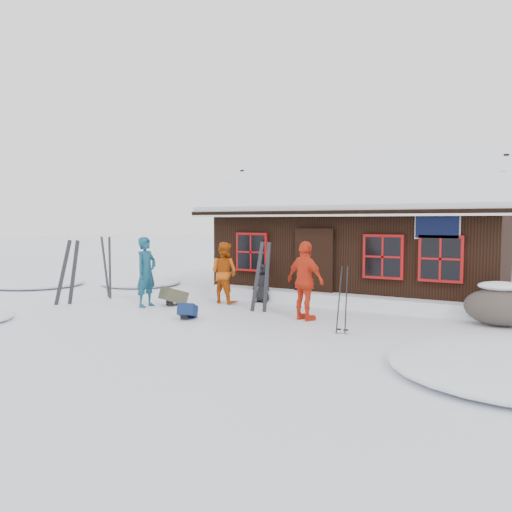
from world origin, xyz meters
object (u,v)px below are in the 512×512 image
object	(u,v)px
skier_teal	(146,272)
skier_crouched	(262,283)
skier_orange_right	(305,281)
backpack_blue	(188,313)
ski_pair_left	(68,273)
ski_poles	(343,301)
boulder	(500,306)
skier_orange_left	(224,273)
backpack_olive	(174,299)

from	to	relation	value
skier_teal	skier_crouched	distance (m)	3.16
skier_orange_right	backpack_blue	world-z (taller)	skier_orange_right
ski_pair_left	backpack_blue	world-z (taller)	ski_pair_left
skier_teal	ski_poles	size ratio (longest dim) A/B	1.32
ski_poles	boulder	bearing A→B (deg)	42.27
skier_orange_left	backpack_olive	bearing A→B (deg)	49.38
skier_crouched	ski_pair_left	xyz separation A→B (m)	(-4.34, -2.96, 0.33)
skier_crouched	ski_poles	world-z (taller)	ski_poles
skier_teal	ski_pair_left	size ratio (longest dim) A/B	1.02
skier_teal	skier_orange_right	bearing A→B (deg)	-85.99
ski_pair_left	backpack_blue	bearing A→B (deg)	-24.54
ski_pair_left	backpack_olive	bearing A→B (deg)	3.44
skier_teal	skier_orange_right	size ratio (longest dim) A/B	1.02
boulder	backpack_blue	size ratio (longest dim) A/B	3.04
skier_teal	skier_orange_left	world-z (taller)	skier_teal
boulder	backpack_blue	distance (m)	6.90
skier_teal	skier_orange_left	distance (m)	2.10
skier_teal	backpack_olive	xyz separation A→B (m)	(0.46, 0.55, -0.75)
skier_teal	skier_crouched	xyz separation A→B (m)	(2.29, 2.15, -0.38)
skier_orange_right	ski_pair_left	bearing A→B (deg)	30.43
skier_crouched	ski_poles	xyz separation A→B (m)	(3.31, -2.58, 0.12)
boulder	ski_pair_left	bearing A→B (deg)	-164.72
ski_poles	backpack_olive	world-z (taller)	ski_poles
skier_orange_left	boulder	size ratio (longest dim) A/B	1.14
backpack_blue	backpack_olive	world-z (taller)	backpack_olive
ski_pair_left	skier_crouched	bearing A→B (deg)	9.24
skier_crouched	backpack_olive	distance (m)	2.46
ski_poles	skier_orange_right	bearing A→B (deg)	144.14
skier_teal	skier_orange_right	world-z (taller)	skier_teal
skier_orange_right	skier_crouched	world-z (taller)	skier_orange_right
boulder	ski_poles	size ratio (longest dim) A/B	1.06
skier_teal	backpack_olive	distance (m)	1.04
skier_crouched	backpack_blue	distance (m)	2.97
skier_crouched	boulder	distance (m)	5.99
skier_orange_left	backpack_olive	distance (m)	1.54
ski_poles	backpack_blue	world-z (taller)	ski_poles
skier_teal	backpack_olive	bearing A→B (deg)	-41.94
skier_crouched	ski_poles	size ratio (longest dim) A/B	0.77
skier_orange_left	backpack_olive	world-z (taller)	skier_orange_left
boulder	ski_poles	distance (m)	3.63
skier_crouched	backpack_olive	world-z (taller)	skier_crouched
skier_teal	boulder	xyz separation A→B (m)	(8.27, 2.00, -0.48)
backpack_olive	skier_orange_left	bearing A→B (deg)	66.82
skier_orange_right	skier_orange_left	bearing A→B (deg)	-0.93
skier_crouched	backpack_olive	size ratio (longest dim) A/B	1.72
skier_teal	backpack_olive	world-z (taller)	skier_teal
ski_pair_left	backpack_blue	distance (m)	4.08
skier_orange_left	ski_pair_left	distance (m)	4.20
skier_orange_right	ski_poles	size ratio (longest dim) A/B	1.29
ski_pair_left	backpack_olive	world-z (taller)	ski_pair_left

